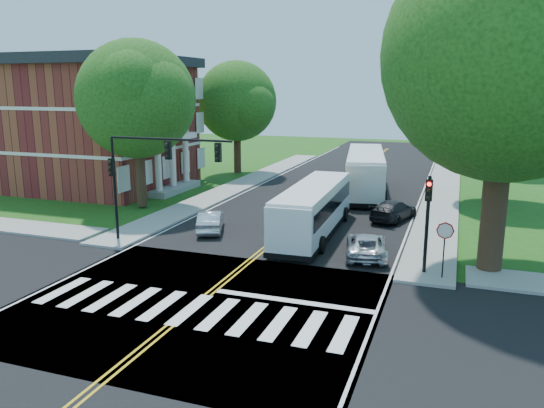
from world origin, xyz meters
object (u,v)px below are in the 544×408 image
at_px(signal_nw, 150,165).
at_px(dark_sedan, 393,210).
at_px(bus_lead, 314,209).
at_px(hatchback, 210,221).
at_px(signal_ne, 428,212).
at_px(suv, 366,245).
at_px(bus_follow, 365,171).

height_order(signal_nw, dark_sedan, signal_nw).
bearing_deg(bus_lead, signal_nw, 31.56).
bearing_deg(dark_sedan, hatchback, 49.19).
distance_m(bus_lead, dark_sedan, 6.40).
height_order(signal_ne, suv, signal_ne).
xyz_separation_m(bus_follow, dark_sedan, (3.24, -8.14, -1.12)).
height_order(signal_nw, suv, signal_nw).
xyz_separation_m(bus_lead, hatchback, (-5.88, -1.42, -0.89)).
height_order(signal_ne, bus_lead, signal_ne).
xyz_separation_m(signal_ne, hatchback, (-12.41, 3.54, -2.33)).
xyz_separation_m(bus_lead, dark_sedan, (3.96, 4.96, -0.88)).
distance_m(bus_lead, bus_follow, 13.12).
xyz_separation_m(signal_nw, bus_lead, (7.53, 4.98, -2.86)).
xyz_separation_m(signal_ne, bus_lead, (-6.52, 4.97, -1.44)).
distance_m(hatchback, dark_sedan, 11.73).
bearing_deg(suv, signal_ne, 136.97).
height_order(suv, dark_sedan, dark_sedan).
height_order(bus_follow, hatchback, bus_follow).
relative_size(signal_nw, suv, 1.69).
relative_size(bus_lead, hatchback, 2.94).
distance_m(bus_lead, hatchback, 6.12).
relative_size(hatchback, suv, 0.89).
distance_m(bus_follow, suv, 16.48).
distance_m(signal_nw, bus_follow, 20.04).
bearing_deg(signal_nw, bus_lead, 33.46).
relative_size(signal_ne, dark_sedan, 1.01).
bearing_deg(signal_nw, suv, 9.62).
bearing_deg(bus_follow, suv, 90.27).
xyz_separation_m(signal_ne, suv, (-2.95, 1.87, -2.36)).
xyz_separation_m(signal_nw, suv, (11.11, 1.88, -3.78)).
relative_size(signal_nw, dark_sedan, 1.63).
height_order(signal_ne, hatchback, signal_ne).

